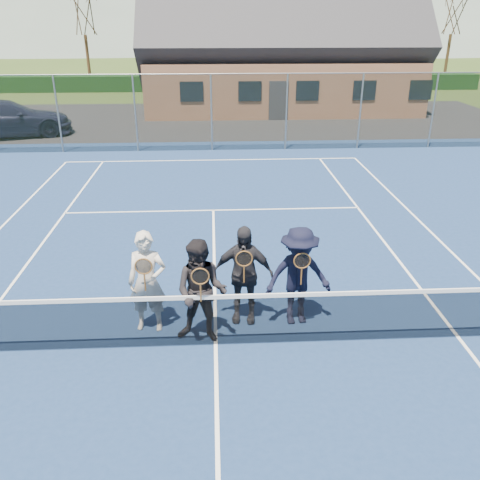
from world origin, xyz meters
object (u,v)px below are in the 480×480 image
(car_c, at_px, (7,119))
(tennis_net, at_px, (215,318))
(player_a, at_px, (147,282))
(player_d, at_px, (298,276))
(player_b, at_px, (201,292))
(player_c, at_px, (243,274))
(clubhouse, at_px, (280,37))

(car_c, distance_m, tennis_net, 19.04)
(player_a, bearing_deg, tennis_net, -27.10)
(player_d, bearing_deg, player_a, -178.47)
(player_b, height_order, player_c, same)
(car_c, xyz_separation_m, tennis_net, (9.23, -16.65, -0.27))
(clubhouse, bearing_deg, player_d, -96.25)
(clubhouse, bearing_deg, player_c, -98.57)
(player_b, xyz_separation_m, player_c, (0.71, 0.58, 0.00))
(tennis_net, height_order, player_c, player_c)
(player_d, bearing_deg, tennis_net, -155.97)
(player_a, relative_size, player_d, 1.00)
(car_c, bearing_deg, player_b, -169.00)
(clubhouse, xyz_separation_m, player_a, (-5.12, -23.42, -3.07))
(player_b, bearing_deg, player_d, 15.39)
(car_c, height_order, tennis_net, car_c)
(clubhouse, height_order, player_d, clubhouse)
(tennis_net, relative_size, player_d, 6.49)
(clubhouse, distance_m, player_c, 23.69)
(car_c, relative_size, clubhouse, 0.36)
(player_c, bearing_deg, player_d, -7.70)
(player_b, distance_m, player_c, 0.92)
(player_c, bearing_deg, tennis_net, -122.91)
(tennis_net, bearing_deg, player_c, 57.09)
(clubhouse, bearing_deg, tennis_net, -99.46)
(tennis_net, bearing_deg, car_c, 119.01)
(car_c, relative_size, player_c, 3.08)
(tennis_net, bearing_deg, player_d, 24.03)
(player_a, bearing_deg, clubhouse, 77.66)
(tennis_net, relative_size, player_a, 6.49)
(tennis_net, bearing_deg, player_a, 152.90)
(player_a, distance_m, player_d, 2.57)
(player_c, bearing_deg, car_c, 121.51)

